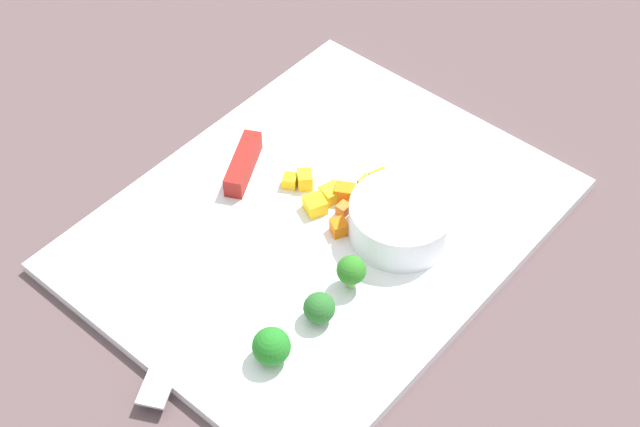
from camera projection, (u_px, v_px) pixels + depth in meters
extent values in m
plane|color=#554345|center=(320.00, 228.00, 0.94)|extent=(4.00, 4.00, 0.00)
cube|color=white|center=(320.00, 224.00, 0.94)|extent=(0.46, 0.36, 0.01)
cylinder|color=white|center=(401.00, 220.00, 0.91)|extent=(0.10, 0.10, 0.04)
cube|color=silver|center=(181.00, 328.00, 0.84)|extent=(0.16, 0.10, 0.00)
cube|color=maroon|center=(243.00, 164.00, 0.97)|extent=(0.08, 0.05, 0.02)
cube|color=orange|center=(343.00, 209.00, 0.94)|extent=(0.01, 0.01, 0.01)
cube|color=orange|center=(359.00, 194.00, 0.95)|extent=(0.02, 0.02, 0.01)
cube|color=orange|center=(345.00, 193.00, 0.95)|extent=(0.02, 0.03, 0.02)
cube|color=orange|center=(337.00, 229.00, 0.92)|extent=(0.02, 0.02, 0.02)
cube|color=orange|center=(367.00, 185.00, 0.96)|extent=(0.01, 0.02, 0.01)
cube|color=orange|center=(379.00, 179.00, 0.96)|extent=(0.02, 0.02, 0.02)
cube|color=yellow|center=(290.00, 181.00, 0.96)|extent=(0.02, 0.02, 0.01)
cube|color=yellow|center=(315.00, 205.00, 0.94)|extent=(0.03, 0.03, 0.02)
cube|color=yellow|center=(331.00, 193.00, 0.95)|extent=(0.02, 0.02, 0.01)
cube|color=yellow|center=(305.00, 179.00, 0.96)|extent=(0.02, 0.02, 0.02)
cylinder|color=#8BB654|center=(319.00, 316.00, 0.85)|extent=(0.01, 0.01, 0.01)
sphere|color=#286529|center=(319.00, 308.00, 0.84)|extent=(0.03, 0.03, 0.03)
cylinder|color=#89BE5B|center=(272.00, 355.00, 0.82)|extent=(0.01, 0.01, 0.01)
sphere|color=#217622|center=(271.00, 346.00, 0.81)|extent=(0.03, 0.03, 0.03)
cylinder|color=#84B461|center=(351.00, 280.00, 0.87)|extent=(0.01, 0.01, 0.02)
sphere|color=#2C7721|center=(351.00, 270.00, 0.86)|extent=(0.03, 0.03, 0.03)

